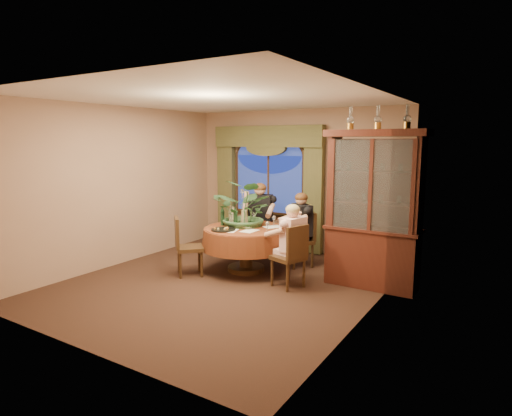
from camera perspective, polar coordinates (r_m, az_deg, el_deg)
The scene contains 35 objects.
floor at distance 6.75m, azimuth -4.41°, elevation -10.04°, with size 5.00×5.00×0.00m, color black.
wall_back at distance 8.56m, azimuth 5.41°, elevation 3.59°, with size 4.50×4.50×0.00m, color #906C56.
wall_right at distance 5.42m, azimuth 14.97°, elevation 0.24°, with size 5.00×5.00×0.00m, color #906C56.
ceiling at distance 6.41m, azimuth -4.72°, elevation 14.35°, with size 5.00×5.00×0.00m, color white.
window at distance 8.79m, azimuth 1.69°, elevation 3.11°, with size 1.62×0.10×1.32m, color navy, non-canonical shape.
arched_transom at distance 8.75m, azimuth 1.72°, elevation 8.20°, with size 1.60×0.06×0.44m, color navy, non-canonical shape.
drapery_left at distance 9.32m, azimuth -3.95°, elevation 2.68°, with size 0.38×0.14×2.32m, color #424224.
drapery_right at distance 8.30m, azimuth 7.68°, elevation 1.85°, with size 0.38×0.14×2.32m, color #424224.
swag_valance at distance 8.68m, azimuth 1.46°, elevation 9.51°, with size 2.45×0.16×0.42m, color #424224, non-canonical shape.
dining_table at distance 7.28m, azimuth -1.34°, elevation -5.52°, with size 1.50×1.50×0.75m, color maroon.
china_cabinet at distance 6.59m, azimuth 15.44°, elevation -0.24°, with size 1.45×0.57×2.35m, color #391611.
oil_lamp_left at distance 6.65m, azimuth 12.48°, elevation 11.60°, with size 0.11×0.11×0.34m, color #A5722D, non-canonical shape.
oil_lamp_center at distance 6.52m, azimuth 15.94°, elevation 11.52°, with size 0.11×0.11×0.34m, color #A5722D, non-canonical shape.
oil_lamp_right at distance 6.42m, azimuth 19.53°, elevation 11.41°, with size 0.11×0.11×0.34m, color #A5722D, non-canonical shape.
chair_right at distance 6.49m, azimuth 4.30°, elevation -6.38°, with size 0.42×0.42×0.96m, color black.
chair_back_right at distance 7.56m, azimuth 5.84°, elevation -4.20°, with size 0.42×0.42×0.96m, color black.
chair_back at distance 8.29m, azimuth 0.13°, elevation -2.99°, with size 0.42×0.42×0.96m, color black.
chair_front_left at distance 7.12m, azimuth -8.84°, elevation -5.09°, with size 0.42×0.42×0.96m, color black.
person_pink at distance 6.53m, azimuth 4.99°, elevation -4.94°, with size 0.45×0.41×1.26m, color beige, non-canonical shape.
person_back at distance 8.14m, azimuth 0.57°, elevation -1.57°, with size 0.51×0.46×1.42m, color black, non-canonical shape.
person_scarf at distance 7.55m, azimuth 6.13°, elevation -2.85°, with size 0.47×0.43×1.31m, color black, non-canonical shape.
stoneware_vase at distance 7.36m, azimuth -1.56°, elevation -1.33°, with size 0.14×0.14×0.26m, color #988765, non-canonical shape.
centerpiece_plant at distance 7.27m, azimuth -1.33°, elevation 2.82°, with size 1.08×1.20×0.93m, color #355C35.
olive_bowl at distance 7.07m, azimuth -1.19°, elevation -2.62°, with size 0.16×0.16×0.05m, color #4E5A32.
cheese_platter at distance 6.99m, azimuth -4.38°, elevation -2.90°, with size 0.40×0.40×0.02m, color black.
wine_bottle_0 at distance 7.38m, azimuth -4.49°, elevation -1.06°, with size 0.07×0.07×0.33m, color black.
wine_bottle_1 at distance 7.49m, azimuth -3.42°, elevation -0.90°, with size 0.07×0.07×0.33m, color tan.
wine_bottle_2 at distance 7.19m, azimuth -2.76°, elevation -1.30°, with size 0.07×0.07×0.33m, color black.
wine_bottle_3 at distance 7.35m, azimuth -3.08°, elevation -1.08°, with size 0.07×0.07×0.33m, color tan.
tasting_paper_0 at distance 6.91m, azimuth -0.88°, elevation -3.07°, with size 0.21×0.30×0.00m, color white.
tasting_paper_1 at distance 7.24m, azimuth 2.23°, elevation -2.53°, with size 0.21×0.30×0.00m, color white.
tasting_paper_2 at distance 6.94m, azimuth -3.47°, elevation -3.03°, with size 0.21×0.30×0.00m, color white.
wine_glass_person_pink at distance 6.83m, azimuth 1.54°, elevation -2.48°, with size 0.07×0.07×0.18m, color silver, non-canonical shape.
wine_glass_person_back at distance 7.65m, azimuth -0.33°, elevation -1.24°, with size 0.07×0.07×0.18m, color silver, non-canonical shape.
wine_glass_person_scarf at distance 7.33m, azimuth 2.40°, elevation -1.70°, with size 0.07×0.07×0.18m, color silver, non-canonical shape.
Camera 1 is at (3.79, -5.14, 2.19)m, focal length 30.00 mm.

